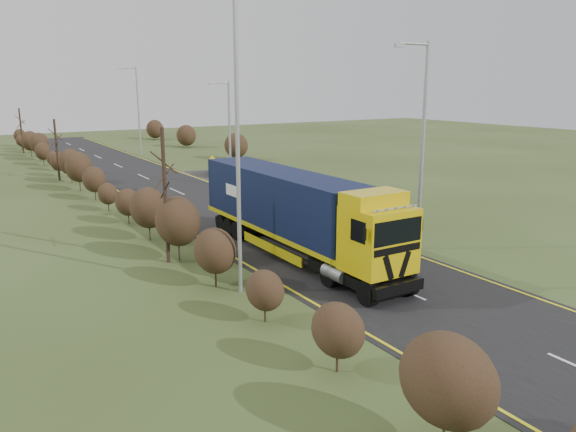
{
  "coord_description": "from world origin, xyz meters",
  "views": [
    {
      "loc": [
        -14.68,
        -19.43,
        7.87
      ],
      "look_at": [
        -1.13,
        2.41,
        1.8
      ],
      "focal_mm": 35.0,
      "sensor_mm": 36.0,
      "label": 1
    }
  ],
  "objects_px": {
    "car_red_hatchback": "(277,189)",
    "streetlight_near": "(421,138)",
    "car_blue_sedan": "(219,168)",
    "speed_sign": "(278,177)",
    "lorry": "(295,209)"
  },
  "relations": [
    {
      "from": "car_red_hatchback",
      "to": "streetlight_near",
      "type": "height_order",
      "value": "streetlight_near"
    },
    {
      "from": "car_blue_sedan",
      "to": "speed_sign",
      "type": "distance_m",
      "value": 12.74
    },
    {
      "from": "lorry",
      "to": "streetlight_near",
      "type": "xyz_separation_m",
      "value": [
        5.65,
        -2.08,
        3.14
      ]
    },
    {
      "from": "car_red_hatchback",
      "to": "speed_sign",
      "type": "xyz_separation_m",
      "value": [
        -0.26,
        -0.58,
        0.96
      ]
    },
    {
      "from": "streetlight_near",
      "to": "lorry",
      "type": "bearing_deg",
      "value": 159.82
    },
    {
      "from": "lorry",
      "to": "car_red_hatchback",
      "type": "distance_m",
      "value": 13.2
    },
    {
      "from": "speed_sign",
      "to": "lorry",
      "type": "bearing_deg",
      "value": -117.26
    },
    {
      "from": "lorry",
      "to": "speed_sign",
      "type": "height_order",
      "value": "lorry"
    },
    {
      "from": "streetlight_near",
      "to": "speed_sign",
      "type": "xyz_separation_m",
      "value": [
        0.07,
        13.18,
        -3.68
      ]
    },
    {
      "from": "lorry",
      "to": "streetlight_near",
      "type": "bearing_deg",
      "value": -20.08
    },
    {
      "from": "lorry",
      "to": "speed_sign",
      "type": "xyz_separation_m",
      "value": [
        5.72,
        11.1,
        -0.53
      ]
    },
    {
      "from": "lorry",
      "to": "car_blue_sedan",
      "type": "height_order",
      "value": "lorry"
    },
    {
      "from": "car_red_hatchback",
      "to": "streetlight_near",
      "type": "distance_m",
      "value": 14.52
    },
    {
      "from": "lorry",
      "to": "streetlight_near",
      "type": "distance_m",
      "value": 6.79
    },
    {
      "from": "car_blue_sedan",
      "to": "lorry",
      "type": "bearing_deg",
      "value": 89.53
    }
  ]
}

